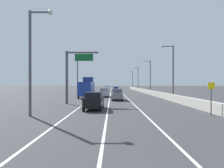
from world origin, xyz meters
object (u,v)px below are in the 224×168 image
at_px(speed_advisory_sign, 210,96).
at_px(car_blue_1, 115,89).
at_px(car_silver_0, 104,92).
at_px(car_white_2, 106,88).
at_px(lamp_post_right_third, 149,74).
at_px(lamp_post_left_near, 32,55).
at_px(overhead_sign_gantry, 71,71).
at_px(lamp_post_left_mid, 78,72).
at_px(car_black_3, 93,101).
at_px(lamp_post_right_fifth, 131,78).
at_px(lamp_post_right_second, 171,68).
at_px(lamp_post_right_fourth, 137,77).
at_px(car_gray_4, 116,94).
at_px(box_truck, 86,88).

height_order(speed_advisory_sign, car_blue_1, speed_advisory_sign).
distance_m(car_silver_0, car_white_2, 29.44).
bearing_deg(lamp_post_right_third, car_white_2, 127.53).
bearing_deg(car_white_2, lamp_post_left_near, -95.52).
bearing_deg(car_blue_1, overhead_sign_gantry, -101.30).
relative_size(lamp_post_left_mid, car_black_3, 2.14).
relative_size(lamp_post_right_fifth, car_silver_0, 2.01).
relative_size(lamp_post_right_third, lamp_post_right_fifth, 1.00).
xyz_separation_m(lamp_post_right_second, lamp_post_right_fourth, (-0.07, 42.91, 0.00)).
bearing_deg(car_gray_4, car_black_3, -104.01).
bearing_deg(lamp_post_left_near, car_black_3, 40.61).
bearing_deg(car_white_2, speed_advisory_sign, -78.33).
xyz_separation_m(lamp_post_right_third, lamp_post_right_fifth, (-0.35, 42.91, 0.00)).
distance_m(speed_advisory_sign, box_truck, 26.51).
height_order(lamp_post_right_fifth, lamp_post_left_mid, same).
relative_size(speed_advisory_sign, car_blue_1, 0.64).
xyz_separation_m(lamp_post_right_third, box_truck, (-15.84, -14.18, -3.52)).
bearing_deg(car_silver_0, car_white_2, 90.44).
xyz_separation_m(lamp_post_left_mid, car_silver_0, (5.86, -1.97, -4.51)).
xyz_separation_m(lamp_post_right_fifth, box_truck, (-15.49, -57.09, -3.52)).
distance_m(car_silver_0, car_gray_4, 8.33).
distance_m(lamp_post_right_fifth, car_gray_4, 64.83).
distance_m(lamp_post_right_third, car_gray_4, 23.66).
bearing_deg(car_white_2, box_truck, -96.20).
bearing_deg(lamp_post_left_near, car_white_2, 84.48).
xyz_separation_m(overhead_sign_gantry, car_gray_4, (6.57, 5.73, -3.75)).
height_order(lamp_post_right_fifth, car_gray_4, lamp_post_right_fifth).
distance_m(speed_advisory_sign, car_silver_0, 25.75).
distance_m(overhead_sign_gantry, car_blue_1, 35.45).
bearing_deg(lamp_post_right_fourth, overhead_sign_gantry, -108.15).
distance_m(lamp_post_right_third, lamp_post_left_mid, 21.31).
bearing_deg(car_blue_1, car_gray_4, -90.68).
bearing_deg(car_silver_0, box_truck, -163.49).
relative_size(lamp_post_right_second, lamp_post_left_mid, 1.00).
distance_m(lamp_post_right_fifth, car_white_2, 29.59).
height_order(speed_advisory_sign, car_gray_4, speed_advisory_sign).
xyz_separation_m(car_silver_0, box_truck, (-3.54, -1.05, 1.00)).
bearing_deg(lamp_post_left_mid, car_silver_0, -18.60).
distance_m(speed_advisory_sign, lamp_post_left_mid, 30.53).
relative_size(lamp_post_right_third, lamp_post_right_fourth, 1.00).
distance_m(lamp_post_right_third, car_white_2, 21.03).
height_order(lamp_post_right_second, lamp_post_right_fifth, same).
bearing_deg(car_white_2, lamp_post_right_fifth, 65.42).
height_order(car_black_3, box_truck, box_truck).
height_order(lamp_post_left_near, car_gray_4, lamp_post_left_near).
xyz_separation_m(overhead_sign_gantry, box_truck, (0.51, 12.62, -2.78)).
xyz_separation_m(lamp_post_right_third, lamp_post_left_mid, (-18.16, -11.16, 0.00)).
relative_size(lamp_post_right_second, lamp_post_right_third, 1.00).
bearing_deg(car_gray_4, car_white_2, 94.19).
bearing_deg(lamp_post_right_fourth, car_white_2, -156.76).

